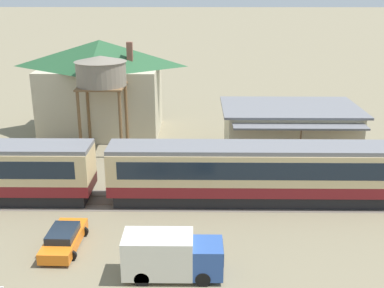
# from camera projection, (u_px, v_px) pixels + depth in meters

# --- Properties ---
(passenger_train) EXTENTS (104.91, 3.18, 4.25)m
(passenger_train) POSITION_uv_depth(u_px,v_px,m) (254.00, 171.00, 33.97)
(passenger_train) COLOR maroon
(passenger_train) RESTS_ON ground_plane
(railway_track) EXTENTS (146.16, 3.60, 0.04)m
(railway_track) POSITION_uv_depth(u_px,v_px,m) (261.00, 201.00, 34.71)
(railway_track) COLOR #665B51
(railway_track) RESTS_ON ground_plane
(station_building) EXTENTS (12.28, 9.19, 4.47)m
(station_building) POSITION_uv_depth(u_px,v_px,m) (289.00, 130.00, 43.78)
(station_building) COLOR beige
(station_building) RESTS_ON ground_plane
(station_house_dark_green_roof) EXTENTS (12.64, 9.49, 9.57)m
(station_house_dark_green_roof) POSITION_uv_depth(u_px,v_px,m) (102.00, 86.00, 49.56)
(station_house_dark_green_roof) COLOR #BCB293
(station_house_dark_green_roof) RESTS_ON ground_plane
(water_tower) EXTENTS (4.67, 4.67, 8.88)m
(water_tower) POSITION_uv_depth(u_px,v_px,m) (101.00, 73.00, 42.86)
(water_tower) COLOR brown
(water_tower) RESTS_ON ground_plane
(parked_car_orange) EXTENTS (2.26, 4.51, 1.27)m
(parked_car_orange) POSITION_uv_depth(u_px,v_px,m) (64.00, 239.00, 28.41)
(parked_car_orange) COLOR orange
(parked_car_orange) RESTS_ON ground_plane
(delivery_truck_blue) EXTENTS (5.31, 2.08, 2.40)m
(delivery_truck_blue) POSITION_uv_depth(u_px,v_px,m) (170.00, 255.00, 25.51)
(delivery_truck_blue) COLOR #2D519E
(delivery_truck_blue) RESTS_ON ground_plane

